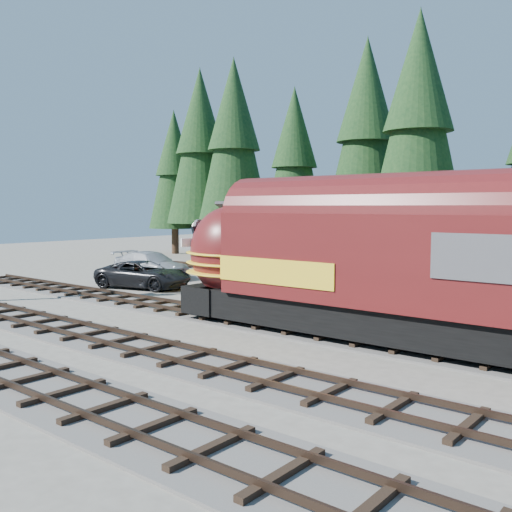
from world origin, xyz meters
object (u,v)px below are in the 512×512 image
Objects in this scene: caboose at (311,242)px; pickup_truck_b at (151,265)px; depot at (352,247)px; pickup_truck_a at (144,275)px; locomotive at (354,268)px.

pickup_truck_b is at bearing -143.93° from caboose.
depot is at bearing -45.05° from caboose.
pickup_truck_b is (-9.03, -6.58, -1.62)m from caboose.
caboose is 11.66m from pickup_truck_a.
pickup_truck_a is at bearing -118.79° from caboose.
locomotive reaches higher than pickup_truck_b.
locomotive is 2.73× the size of pickup_truck_b.
depot is 0.74× the size of locomotive.
pickup_truck_a is at bearing 167.01° from locomotive.
locomotive is at bearing -110.74° from pickup_truck_b.
caboose is at bearing -43.71° from pickup_truck_a.
depot reaches higher than locomotive.
pickup_truck_a is 4.95m from pickup_truck_b.
depot is 16.67m from pickup_truck_b.
locomotive is at bearing -117.91° from pickup_truck_a.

